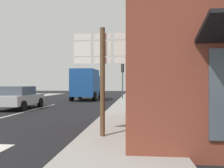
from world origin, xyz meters
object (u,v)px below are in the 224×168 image
object	(u,v)px
sedan_far	(19,97)
route_sign_post	(103,70)
delivery_truck	(86,84)
traffic_light_far_right	(123,73)

from	to	relation	value
sedan_far	route_sign_post	world-z (taller)	route_sign_post
sedan_far	delivery_truck	size ratio (longest dim) A/B	0.85
delivery_truck	traffic_light_far_right	world-z (taller)	traffic_light_far_right
delivery_truck	route_sign_post	size ratio (longest dim) A/B	1.56
sedan_far	traffic_light_far_right	bearing A→B (deg)	58.29
traffic_light_far_right	delivery_truck	bearing A→B (deg)	-159.13
route_sign_post	traffic_light_far_right	size ratio (longest dim) A/B	0.85
sedan_far	route_sign_post	xyz separation A→B (m)	(6.57, -7.79, 1.24)
sedan_far	delivery_truck	xyz separation A→B (m)	(2.59, 8.63, 0.89)
traffic_light_far_right	sedan_far	bearing A→B (deg)	-121.71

